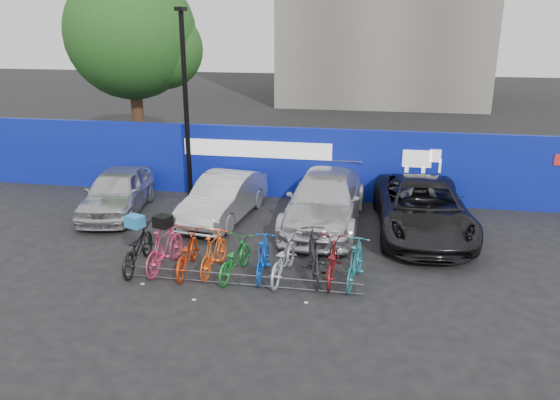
% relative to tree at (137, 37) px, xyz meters
% --- Properties ---
extents(ground, '(100.00, 100.00, 0.00)m').
position_rel_tree_xyz_m(ground, '(6.77, -10.06, -5.07)').
color(ground, black).
rests_on(ground, ground).
extents(hoarding, '(22.00, 0.18, 2.40)m').
position_rel_tree_xyz_m(hoarding, '(6.78, -4.06, -3.86)').
color(hoarding, '#0B169A').
rests_on(hoarding, ground).
extents(tree, '(5.40, 5.20, 7.80)m').
position_rel_tree_xyz_m(tree, '(0.00, 0.00, 0.00)').
color(tree, '#382314').
rests_on(tree, ground).
extents(lamppost, '(0.25, 0.50, 6.11)m').
position_rel_tree_xyz_m(lamppost, '(3.57, -4.66, -1.80)').
color(lamppost, black).
rests_on(lamppost, ground).
extents(bike_rack, '(5.60, 0.03, 0.30)m').
position_rel_tree_xyz_m(bike_rack, '(6.77, -10.66, -4.91)').
color(bike_rack, '#595B60').
rests_on(bike_rack, ground).
extents(car_0, '(2.29, 4.28, 1.38)m').
position_rel_tree_xyz_m(car_0, '(1.86, -6.52, -4.38)').
color(car_0, '#B0B0B5').
rests_on(car_0, ground).
extents(car_1, '(1.94, 4.21, 1.34)m').
position_rel_tree_xyz_m(car_1, '(5.25, -6.46, -4.40)').
color(car_1, '#AFB0B4').
rests_on(car_1, ground).
extents(car_2, '(2.28, 5.20, 1.49)m').
position_rel_tree_xyz_m(car_2, '(8.28, -6.38, -4.33)').
color(car_2, silver).
rests_on(car_2, ground).
extents(car_3, '(2.80, 5.45, 1.47)m').
position_rel_tree_xyz_m(car_3, '(11.03, -6.58, -4.33)').
color(car_3, black).
rests_on(car_3, ground).
extents(bike_0, '(0.88, 2.06, 1.05)m').
position_rel_tree_xyz_m(bike_0, '(4.12, -10.13, -4.54)').
color(bike_0, black).
rests_on(bike_0, ground).
extents(bike_1, '(0.74, 1.86, 1.09)m').
position_rel_tree_xyz_m(bike_1, '(4.81, -10.10, -4.52)').
color(bike_1, '#CB335B').
rests_on(bike_1, ground).
extents(bike_2, '(0.79, 1.88, 0.97)m').
position_rel_tree_xyz_m(bike_2, '(5.37, -10.13, -4.59)').
color(bike_2, '#B52E0B').
rests_on(bike_2, ground).
extents(bike_3, '(0.62, 1.71, 1.01)m').
position_rel_tree_xyz_m(bike_3, '(6.02, -10.06, -4.57)').
color(bike_3, '#F85414').
rests_on(bike_3, ground).
extents(bike_4, '(0.86, 1.77, 0.89)m').
position_rel_tree_xyz_m(bike_4, '(6.55, -10.16, -4.62)').
color(bike_4, '#147A25').
rests_on(bike_4, ground).
extents(bike_5, '(0.54, 1.67, 0.99)m').
position_rel_tree_xyz_m(bike_5, '(7.21, -10.10, -4.57)').
color(bike_5, blue).
rests_on(bike_5, ground).
extents(bike_6, '(0.86, 1.96, 1.00)m').
position_rel_tree_xyz_m(bike_6, '(7.68, -10.07, -4.57)').
color(bike_6, '#AAAEB3').
rests_on(bike_6, ground).
extents(bike_7, '(0.97, 2.04, 1.18)m').
position_rel_tree_xyz_m(bike_7, '(8.38, -9.95, -4.48)').
color(bike_7, black).
rests_on(bike_7, ground).
extents(bike_8, '(0.65, 1.81, 0.95)m').
position_rel_tree_xyz_m(bike_8, '(8.79, -9.96, -4.60)').
color(bike_8, maroon).
rests_on(bike_8, ground).
extents(bike_9, '(0.74, 1.77, 1.03)m').
position_rel_tree_xyz_m(bike_9, '(9.35, -10.06, -4.55)').
color(bike_9, '#21727D').
rests_on(bike_9, ground).
extents(cargo_crate, '(0.48, 0.42, 0.29)m').
position_rel_tree_xyz_m(cargo_crate, '(4.12, -10.13, -3.87)').
color(cargo_crate, '#2276B8').
rests_on(cargo_crate, bike_0).
extents(cargo_topcase, '(0.46, 0.44, 0.28)m').
position_rel_tree_xyz_m(cargo_topcase, '(4.81, -10.10, -3.84)').
color(cargo_topcase, black).
rests_on(cargo_topcase, bike_1).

